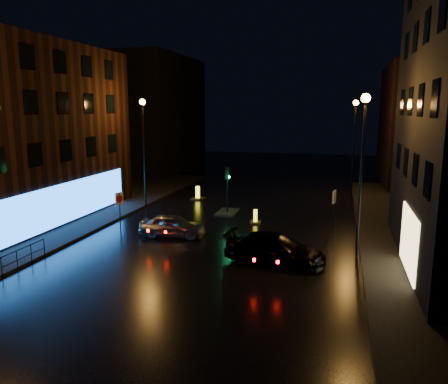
{
  "coord_description": "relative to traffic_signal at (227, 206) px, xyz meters",
  "views": [
    {
      "loc": [
        6.72,
        -16.69,
        7.62
      ],
      "look_at": [
        0.19,
        7.8,
        2.8
      ],
      "focal_mm": 35.0,
      "sensor_mm": 36.0,
      "label": 1
    }
  ],
  "objects": [
    {
      "name": "street_lamp_lfar",
      "position": [
        -6.6,
        -0.0,
        5.06
      ],
      "size": [
        0.44,
        0.44,
        8.37
      ],
      "color": "black",
      "rests_on": "ground"
    },
    {
      "name": "dark_sedan",
      "position": [
        4.99,
        -9.83,
        0.24
      ],
      "size": [
        5.3,
        2.66,
        1.48
      ],
      "primitive_type": "imported",
      "rotation": [
        0.0,
        0.0,
        1.45
      ],
      "color": "black",
      "rests_on": "ground"
    },
    {
      "name": "street_lamp_rfar",
      "position": [
        9.0,
        8.0,
        5.06
      ],
      "size": [
        0.44,
        0.44,
        8.37
      ],
      "color": "black",
      "rests_on": "ground"
    },
    {
      "name": "road_sign_right",
      "position": [
        7.7,
        -2.52,
        1.39
      ],
      "size": [
        0.21,
        0.61,
        2.53
      ],
      "rotation": [
        0.0,
        0.0,
        2.88
      ],
      "color": "black",
      "rests_on": "ground"
    },
    {
      "name": "building_left",
      "position": [
        -14.3,
        -6.0,
        5.5
      ],
      "size": [
        10.0,
        18.0,
        12.0
      ],
      "primitive_type": "cube",
      "color": "black",
      "rests_on": "ground"
    },
    {
      "name": "building_far_left",
      "position": [
        -14.8,
        21.0,
        6.5
      ],
      "size": [
        8.0,
        16.0,
        14.0
      ],
      "primitive_type": "cube",
      "color": "black",
      "rests_on": "ground"
    },
    {
      "name": "bollard_far",
      "position": [
        -3.74,
        4.26,
        -0.26
      ],
      "size": [
        1.05,
        1.41,
        1.13
      ],
      "rotation": [
        0.0,
        0.0,
        -0.16
      ],
      "color": "black",
      "rests_on": "ground"
    },
    {
      "name": "traffic_signal",
      "position": [
        0.0,
        0.0,
        0.0
      ],
      "size": [
        1.4,
        2.4,
        3.45
      ],
      "color": "black",
      "rests_on": "ground"
    },
    {
      "name": "pavement_left",
      "position": [
        -12.8,
        -6.0,
        -0.43
      ],
      "size": [
        12.0,
        44.0,
        0.15
      ],
      "primitive_type": "cube",
      "color": "black",
      "rests_on": "ground"
    },
    {
      "name": "ground",
      "position": [
        1.2,
        -14.0,
        -0.5
      ],
      "size": [
        120.0,
        120.0,
        0.0
      ],
      "primitive_type": "plane",
      "color": "black",
      "rests_on": "ground"
    },
    {
      "name": "building_far_right",
      "position": [
        16.2,
        18.0,
        5.5
      ],
      "size": [
        8.0,
        14.0,
        12.0
      ],
      "primitive_type": "cube",
      "color": "black",
      "rests_on": "ground"
    },
    {
      "name": "guard_railing",
      "position": [
        -6.8,
        -15.0,
        0.24
      ],
      "size": [
        0.05,
        6.04,
        1.0
      ],
      "color": "black",
      "rests_on": "ground"
    },
    {
      "name": "street_lamp_rnear",
      "position": [
        9.0,
        -8.0,
        5.06
      ],
      "size": [
        0.44,
        0.44,
        8.37
      ],
      "color": "black",
      "rests_on": "ground"
    },
    {
      "name": "bollard_near",
      "position": [
        2.56,
        -2.33,
        -0.3
      ],
      "size": [
        0.88,
        1.17,
        0.94
      ],
      "rotation": [
        0.0,
        0.0,
        0.17
      ],
      "color": "black",
      "rests_on": "ground"
    },
    {
      "name": "silver_hatchback",
      "position": [
        -1.69,
        -6.75,
        0.18
      ],
      "size": [
        4.11,
        1.95,
        1.36
      ],
      "primitive_type": "imported",
      "rotation": [
        0.0,
        0.0,
        1.66
      ],
      "color": "#96989C",
      "rests_on": "ground"
    },
    {
      "name": "road_sign_left",
      "position": [
        -5.3,
        -6.56,
        1.38
      ],
      "size": [
        0.27,
        0.59,
        2.51
      ],
      "rotation": [
        0.0,
        0.0,
        -0.36
      ],
      "color": "black",
      "rests_on": "ground"
    }
  ]
}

